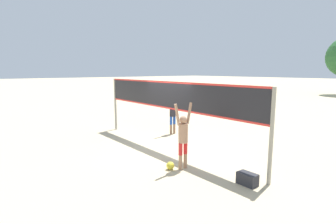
{
  "coord_description": "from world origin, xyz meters",
  "views": [
    {
      "loc": [
        7.48,
        -6.05,
        2.92
      ],
      "look_at": [
        0.0,
        0.0,
        1.39
      ],
      "focal_mm": 28.0,
      "sensor_mm": 36.0,
      "label": 1
    }
  ],
  "objects_px": {
    "volleyball_net": "(168,99)",
    "player_blocker": "(173,111)",
    "volleyball": "(170,166)",
    "gear_bag": "(247,179)",
    "player_spiker": "(183,135)"
  },
  "relations": [
    {
      "from": "volleyball_net",
      "to": "player_blocker",
      "type": "relative_size",
      "value": 4.11
    },
    {
      "from": "player_blocker",
      "to": "volleyball",
      "type": "bearing_deg",
      "value": 49.12
    },
    {
      "from": "volleyball_net",
      "to": "gear_bag",
      "type": "xyz_separation_m",
      "value": [
        3.8,
        -0.44,
        -1.7
      ]
    },
    {
      "from": "volleyball_net",
      "to": "player_spiker",
      "type": "relative_size",
      "value": 4.22
    },
    {
      "from": "volleyball_net",
      "to": "volleyball",
      "type": "relative_size",
      "value": 35.3
    },
    {
      "from": "volleyball_net",
      "to": "player_blocker",
      "type": "distance_m",
      "value": 2.4
    },
    {
      "from": "volleyball_net",
      "to": "volleyball",
      "type": "bearing_deg",
      "value": -37.2
    },
    {
      "from": "volleyball_net",
      "to": "gear_bag",
      "type": "relative_size",
      "value": 16.55
    },
    {
      "from": "player_spiker",
      "to": "volleyball",
      "type": "height_order",
      "value": "player_spiker"
    },
    {
      "from": "volleyball",
      "to": "gear_bag",
      "type": "height_order",
      "value": "gear_bag"
    },
    {
      "from": "player_blocker",
      "to": "gear_bag",
      "type": "bearing_deg",
      "value": 69.47
    },
    {
      "from": "volleyball",
      "to": "gear_bag",
      "type": "distance_m",
      "value": 2.24
    },
    {
      "from": "player_spiker",
      "to": "player_blocker",
      "type": "bearing_deg",
      "value": 54.06
    },
    {
      "from": "player_blocker",
      "to": "gear_bag",
      "type": "height_order",
      "value": "player_blocker"
    },
    {
      "from": "volleyball_net",
      "to": "volleyball",
      "type": "height_order",
      "value": "volleyball_net"
    }
  ]
}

